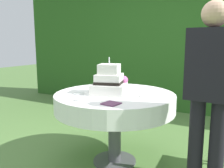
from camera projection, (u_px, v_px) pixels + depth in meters
ground_plane at (115, 161)px, 2.64m from camera, size 20.00×20.00×0.00m
foliage_hedge at (177, 49)px, 4.63m from camera, size 6.98×0.54×2.33m
cake_table at (115, 103)px, 2.53m from camera, size 1.26×1.26×0.77m
wedding_cake at (110, 82)px, 2.49m from camera, size 0.41×0.41×0.38m
serving_plate_near at (80, 99)px, 2.22m from camera, size 0.12×0.12×0.01m
serving_plate_far at (131, 87)px, 2.81m from camera, size 0.11×0.11×0.01m
serving_plate_left at (79, 93)px, 2.48m from camera, size 0.12×0.12×0.01m
serving_plate_right at (145, 96)px, 2.36m from camera, size 0.12×0.12×0.01m
napkin_stack at (111, 104)px, 2.06m from camera, size 0.15×0.15×0.01m
standing_person at (210, 90)px, 1.86m from camera, size 0.37×0.22×1.60m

